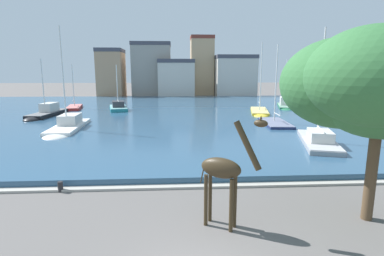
# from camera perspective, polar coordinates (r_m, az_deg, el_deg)

# --- Properties ---
(harbor_water) EXTENTS (78.66, 51.33, 0.42)m
(harbor_water) POSITION_cam_1_polar(r_m,az_deg,el_deg) (40.34, -2.64, 2.90)
(harbor_water) COLOR #2D5170
(harbor_water) RESTS_ON ground
(quay_edge_coping) EXTENTS (78.66, 0.50, 0.12)m
(quay_edge_coping) POSITION_cam_1_polar(r_m,az_deg,el_deg) (15.13, -1.13, -11.03)
(quay_edge_coping) COLOR #ADA89E
(quay_edge_coping) RESTS_ON ground
(giraffe_statue) EXTENTS (2.24, 1.59, 4.26)m
(giraffe_statue) POSITION_cam_1_polar(r_m,az_deg,el_deg) (10.88, 6.12, -8.06)
(giraffe_statue) COLOR #382B19
(giraffe_statue) RESTS_ON ground
(sailboat_teal) EXTENTS (3.51, 6.94, 6.58)m
(sailboat_teal) POSITION_cam_1_polar(r_m,az_deg,el_deg) (43.42, -13.85, 3.64)
(sailboat_teal) COLOR teal
(sailboat_teal) RESTS_ON ground
(sailboat_yellow) EXTENTS (3.69, 8.37, 9.21)m
(sailboat_yellow) POSITION_cam_1_polar(r_m,az_deg,el_deg) (39.54, 12.71, 2.79)
(sailboat_yellow) COLOR gold
(sailboat_yellow) RESTS_ON ground
(sailboat_black) EXTENTS (2.53, 8.32, 7.11)m
(sailboat_black) POSITION_cam_1_polar(r_m,az_deg,el_deg) (39.79, -26.04, 2.32)
(sailboat_black) COLOR black
(sailboat_black) RESTS_ON ground
(sailboat_navy) EXTENTS (2.81, 7.07, 8.29)m
(sailboat_navy) POSITION_cam_1_polar(r_m,az_deg,el_deg) (32.10, 15.24, 0.82)
(sailboat_navy) COLOR navy
(sailboat_navy) RESTS_ON ground
(sailboat_grey) EXTENTS (4.31, 8.49, 8.76)m
(sailboat_grey) POSITION_cam_1_polar(r_m,az_deg,el_deg) (24.56, 22.62, -2.22)
(sailboat_grey) COLOR #939399
(sailboat_grey) RESTS_ON ground
(sailboat_green) EXTENTS (3.93, 8.38, 7.49)m
(sailboat_green) POSITION_cam_1_polar(r_m,az_deg,el_deg) (47.24, 17.20, 4.04)
(sailboat_green) COLOR #236B42
(sailboat_green) RESTS_ON ground
(sailboat_white) EXTENTS (2.77, 9.13, 9.59)m
(sailboat_white) POSITION_cam_1_polar(r_m,az_deg,el_deg) (29.96, -22.62, 0.03)
(sailboat_white) COLOR white
(sailboat_white) RESTS_ON ground
(sailboat_red) EXTENTS (2.90, 6.75, 6.70)m
(sailboat_red) POSITION_cam_1_polar(r_m,az_deg,el_deg) (46.88, -21.36, 3.53)
(sailboat_red) COLOR red
(sailboat_red) RESTS_ON ground
(shade_tree) EXTENTS (6.67, 6.62, 7.12)m
(shade_tree) POSITION_cam_1_polar(r_m,az_deg,el_deg) (12.77, 31.25, 7.07)
(shade_tree) COLOR brown
(shade_tree) RESTS_ON ground
(mooring_bollard) EXTENTS (0.24, 0.24, 0.50)m
(mooring_bollard) POSITION_cam_1_polar(r_m,az_deg,el_deg) (15.88, -23.73, -10.16)
(mooring_bollard) COLOR #232326
(mooring_bollard) RESTS_ON ground
(townhouse_corner_house) EXTENTS (5.47, 7.25, 10.57)m
(townhouse_corner_house) POSITION_cam_1_polar(r_m,az_deg,el_deg) (70.13, -15.07, 10.02)
(townhouse_corner_house) COLOR tan
(townhouse_corner_house) RESTS_ON ground
(townhouse_end_terrace) EXTENTS (8.74, 6.51, 12.09)m
(townhouse_end_terrace) POSITION_cam_1_polar(r_m,az_deg,el_deg) (70.23, -7.66, 10.91)
(townhouse_end_terrace) COLOR gray
(townhouse_end_terrace) RESTS_ON ground
(townhouse_narrow_midrow) EXTENTS (7.98, 7.88, 8.30)m
(townhouse_narrow_midrow) POSITION_cam_1_polar(r_m,az_deg,el_deg) (68.37, -3.03, 9.40)
(townhouse_narrow_midrow) COLOR beige
(townhouse_narrow_midrow) RESTS_ON ground
(townhouse_tall_gabled) EXTENTS (5.35, 5.14, 13.76)m
(townhouse_tall_gabled) POSITION_cam_1_polar(r_m,az_deg,el_deg) (71.94, 1.90, 11.65)
(townhouse_tall_gabled) COLOR tan
(townhouse_tall_gabled) RESTS_ON ground
(townhouse_wide_warehouse) EXTENTS (9.04, 6.69, 9.26)m
(townhouse_wide_warehouse) POSITION_cam_1_polar(r_m,az_deg,el_deg) (69.64, 8.15, 9.73)
(townhouse_wide_warehouse) COLOR beige
(townhouse_wide_warehouse) RESTS_ON ground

